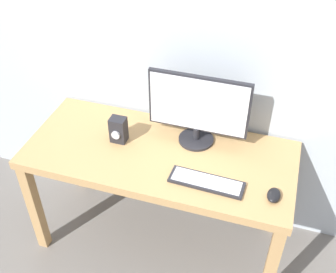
# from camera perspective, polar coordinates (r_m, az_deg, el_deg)

# --- Properties ---
(ground_plane) EXTENTS (6.00, 6.00, 0.00)m
(ground_plane) POSITION_cam_1_polar(r_m,az_deg,el_deg) (2.80, -1.00, -13.44)
(ground_plane) COLOR slate
(desk) EXTENTS (1.47, 0.64, 0.73)m
(desk) POSITION_cam_1_polar(r_m,az_deg,el_deg) (2.32, -1.18, -3.78)
(desk) COLOR tan
(desk) RESTS_ON ground_plane
(monitor) EXTENTS (0.55, 0.20, 0.41)m
(monitor) POSITION_cam_1_polar(r_m,az_deg,el_deg) (2.21, 4.15, 3.88)
(monitor) COLOR #232328
(monitor) RESTS_ON desk
(keyboard_primary) EXTENTS (0.38, 0.13, 0.02)m
(keyboard_primary) POSITION_cam_1_polar(r_m,az_deg,el_deg) (2.09, 5.30, -6.23)
(keyboard_primary) COLOR #232328
(keyboard_primary) RESTS_ON desk
(mouse) EXTENTS (0.07, 0.10, 0.04)m
(mouse) POSITION_cam_1_polar(r_m,az_deg,el_deg) (2.07, 14.30, -7.79)
(mouse) COLOR black
(mouse) RESTS_ON desk
(audio_controller) EXTENTS (0.09, 0.08, 0.15)m
(audio_controller) POSITION_cam_1_polar(r_m,az_deg,el_deg) (2.30, -6.82, 0.92)
(audio_controller) COLOR #232328
(audio_controller) RESTS_ON desk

